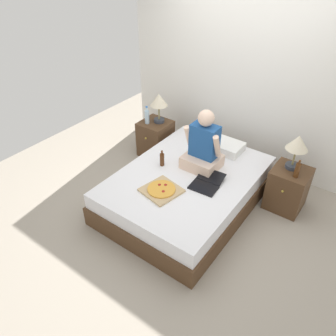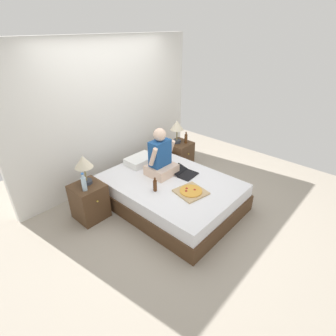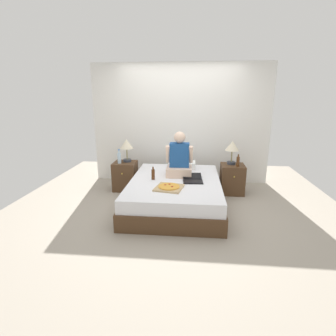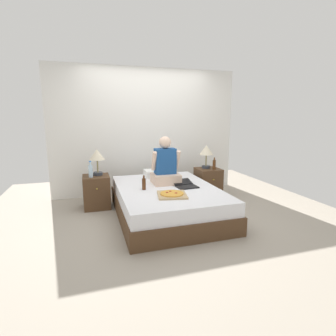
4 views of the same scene
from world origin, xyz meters
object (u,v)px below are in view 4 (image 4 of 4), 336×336
(nightstand_right, at_px, (208,183))
(beer_bottle_on_bed, at_px, (144,184))
(beer_bottle, at_px, (214,164))
(laptop, at_px, (185,185))
(pizza_box, at_px, (172,194))
(bed, at_px, (167,201))
(nightstand_left, at_px, (97,192))
(water_bottle, at_px, (91,171))
(person_seated, at_px, (165,166))
(lamp_on_right_nightstand, at_px, (206,152))
(lamp_on_left_nightstand, at_px, (97,156))

(nightstand_right, height_order, beer_bottle_on_bed, beer_bottle_on_bed)
(nightstand_right, distance_m, beer_bottle, 0.40)
(laptop, xyz_separation_m, pizza_box, (-0.36, -0.41, -0.00))
(bed, height_order, beer_bottle_on_bed, beer_bottle_on_bed)
(nightstand_left, relative_size, beer_bottle, 2.45)
(beer_bottle, bearing_deg, water_bottle, 179.75)
(nightstand_right, bearing_deg, bed, -146.36)
(beer_bottle, height_order, pizza_box, beer_bottle)
(bed, height_order, laptop, laptop)
(bed, distance_m, beer_bottle, 1.35)
(nightstand_left, distance_m, beer_bottle, 2.22)
(nightstand_right, xyz_separation_m, beer_bottle_on_bed, (-1.43, -0.73, 0.27))
(water_bottle, height_order, person_seated, person_seated)
(bed, relative_size, beer_bottle_on_bed, 9.66)
(person_seated, bearing_deg, beer_bottle, 17.53)
(bed, xyz_separation_m, beer_bottle_on_bed, (-0.38, -0.02, 0.33))
(lamp_on_right_nightstand, distance_m, beer_bottle, 0.29)
(lamp_on_left_nightstand, bearing_deg, bed, -36.53)
(lamp_on_left_nightstand, height_order, nightstand_right, lamp_on_left_nightstand)
(lamp_on_left_nightstand, distance_m, beer_bottle, 2.16)
(nightstand_right, relative_size, lamp_on_right_nightstand, 1.25)
(water_bottle, bearing_deg, person_seated, -16.37)
(lamp_on_right_nightstand, distance_m, person_seated, 1.10)
(lamp_on_right_nightstand, bearing_deg, laptop, -132.57)
(bed, xyz_separation_m, pizza_box, (-0.06, -0.45, 0.25))
(lamp_on_left_nightstand, height_order, person_seated, person_seated)
(nightstand_right, xyz_separation_m, person_seated, (-1.00, -0.44, 0.47))
(lamp_on_left_nightstand, bearing_deg, lamp_on_right_nightstand, 0.00)
(laptop, relative_size, pizza_box, 0.93)
(bed, height_order, lamp_on_right_nightstand, lamp_on_right_nightstand)
(nightstand_left, height_order, laptop, nightstand_left)
(beer_bottle, bearing_deg, laptop, -142.14)
(water_bottle, bearing_deg, lamp_on_left_nightstand, 49.40)
(bed, relative_size, laptop, 4.86)
(water_bottle, bearing_deg, nightstand_right, 2.35)
(person_seated, relative_size, laptop, 1.78)
(beer_bottle, relative_size, beer_bottle_on_bed, 1.05)
(water_bottle, relative_size, nightstand_right, 0.49)
(bed, bearing_deg, laptop, -8.31)
(lamp_on_left_nightstand, relative_size, water_bottle, 1.63)
(laptop, bearing_deg, beer_bottle_on_bed, 178.35)
(bed, bearing_deg, beer_bottle, 28.17)
(nightstand_left, bearing_deg, laptop, -28.90)
(bed, xyz_separation_m, laptop, (0.30, -0.04, 0.26))
(nightstand_left, height_order, lamp_on_left_nightstand, lamp_on_left_nightstand)
(nightstand_left, bearing_deg, lamp_on_right_nightstand, 1.38)
(lamp_on_left_nightstand, height_order, beer_bottle, lamp_on_left_nightstand)
(beer_bottle, relative_size, pizza_box, 0.49)
(nightstand_left, distance_m, pizza_box, 1.53)
(nightstand_left, bearing_deg, beer_bottle, -2.62)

